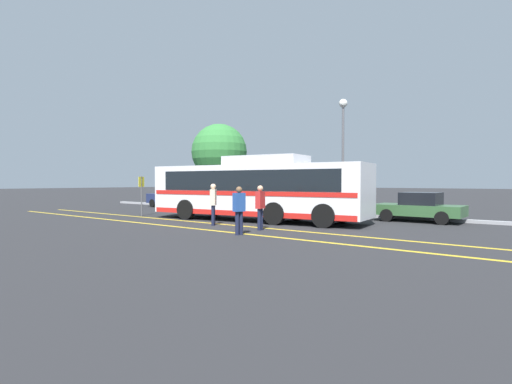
{
  "coord_description": "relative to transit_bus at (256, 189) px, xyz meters",
  "views": [
    {
      "loc": [
        12.74,
        -15.64,
        1.89
      ],
      "look_at": [
        0.76,
        -0.44,
        1.4
      ],
      "focal_mm": 28.0,
      "sensor_mm": 36.0,
      "label": 1
    }
  ],
  "objects": [
    {
      "name": "ground_plane",
      "position": [
        -0.78,
        0.44,
        -1.56
      ],
      "size": [
        220.0,
        220.0,
        0.0
      ],
      "primitive_type": "plane",
      "color": "#262628"
    },
    {
      "name": "lane_strip_0",
      "position": [
        -0.02,
        -2.2,
        -1.56
      ],
      "size": [
        30.9,
        0.2,
        0.01
      ],
      "primitive_type": "cube",
      "rotation": [
        0.0,
        0.0,
        1.57
      ],
      "color": "gold",
      "rests_on": "ground_plane"
    },
    {
      "name": "lane_strip_1",
      "position": [
        -0.02,
        -4.11,
        -1.56
      ],
      "size": [
        30.9,
        0.2,
        0.01
      ],
      "primitive_type": "cube",
      "rotation": [
        0.0,
        0.0,
        1.57
      ],
      "color": "gold",
      "rests_on": "ground_plane"
    },
    {
      "name": "curb_strip",
      "position": [
        -0.02,
        5.32,
        -1.48
      ],
      "size": [
        38.9,
        0.36,
        0.15
      ],
      "primitive_type": "cube",
      "color": "#99999E",
      "rests_on": "ground_plane"
    },
    {
      "name": "transit_bus",
      "position": [
        0.0,
        0.0,
        0.0
      ],
      "size": [
        11.41,
        3.98,
        3.13
      ],
      "rotation": [
        0.0,
        0.0,
        1.71
      ],
      "color": "silver",
      "rests_on": "ground_plane"
    },
    {
      "name": "parked_car_0",
      "position": [
        -11.27,
        4.28,
        -0.79
      ],
      "size": [
        4.07,
        2.04,
        1.53
      ],
      "rotation": [
        0.0,
        0.0,
        1.55
      ],
      "color": "navy",
      "rests_on": "ground_plane"
    },
    {
      "name": "parked_car_1",
      "position": [
        -5.96,
        4.41,
        -0.81
      ],
      "size": [
        4.84,
        1.94,
        1.5
      ],
      "rotation": [
        0.0,
        0.0,
        -1.6
      ],
      "color": "silver",
      "rests_on": "ground_plane"
    },
    {
      "name": "parked_car_2",
      "position": [
        -0.26,
        4.51,
        -0.81
      ],
      "size": [
        4.4,
        1.93,
        1.49
      ],
      "rotation": [
        0.0,
        0.0,
        1.52
      ],
      "color": "black",
      "rests_on": "ground_plane"
    },
    {
      "name": "parked_car_3",
      "position": [
        6.36,
        4.42,
        -0.86
      ],
      "size": [
        3.95,
        1.93,
        1.4
      ],
      "rotation": [
        0.0,
        0.0,
        1.58
      ],
      "color": "#335B33",
      "rests_on": "ground_plane"
    },
    {
      "name": "pedestrian_0",
      "position": [
        -0.21,
        -2.77,
        -0.52
      ],
      "size": [
        0.42,
        0.47,
        1.81
      ],
      "rotation": [
        0.0,
        0.0,
        2.17
      ],
      "color": "#191E38",
      "rests_on": "ground_plane"
    },
    {
      "name": "pedestrian_1",
      "position": [
        2.45,
        -2.87,
        -0.56
      ],
      "size": [
        0.29,
        0.45,
        1.75
      ],
      "rotation": [
        0.0,
        0.0,
        1.74
      ],
      "color": "#191E38",
      "rests_on": "ground_plane"
    },
    {
      "name": "pedestrian_2",
      "position": [
        2.71,
        -4.44,
        -0.57
      ],
      "size": [
        0.31,
        0.46,
        1.73
      ],
      "rotation": [
        0.0,
        0.0,
        4.48
      ],
      "color": "#191E38",
      "rests_on": "ground_plane"
    },
    {
      "name": "bus_stop_sign",
      "position": [
        -6.78,
        -1.73,
        -0.15
      ],
      "size": [
        0.08,
        0.4,
        2.22
      ],
      "rotation": [
        0.0,
        0.0,
        1.71
      ],
      "color": "#59595E",
      "rests_on": "ground_plane"
    },
    {
      "name": "street_lamp",
      "position": [
        1.49,
        6.3,
        3.21
      ],
      "size": [
        0.49,
        0.49,
        6.72
      ],
      "color": "#59595E",
      "rests_on": "ground_plane"
    },
    {
      "name": "tree_0",
      "position": [
        -11.72,
        9.76,
        2.91
      ],
      "size": [
        4.74,
        4.74,
        6.85
      ],
      "color": "#513823",
      "rests_on": "ground_plane"
    }
  ]
}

